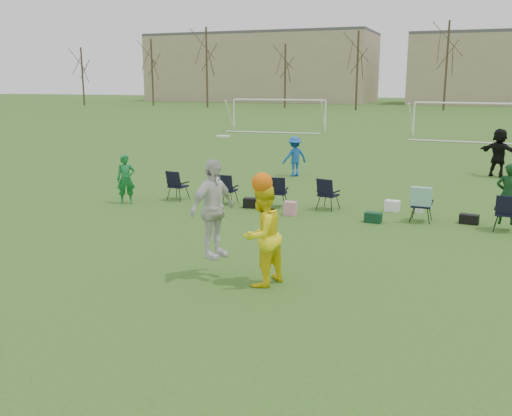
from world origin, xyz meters
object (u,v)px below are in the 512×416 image
at_px(fielder_black, 499,153).
at_px(center_contest, 241,223).
at_px(fielder_green_near, 126,179).
at_px(fielder_blue, 295,156).
at_px(goal_left, 279,106).
at_px(goal_mid, 471,111).

height_order(fielder_black, center_contest, center_contest).
relative_size(fielder_green_near, fielder_blue, 0.97).
relative_size(center_contest, goal_left, 0.38).
relative_size(fielder_green_near, center_contest, 0.55).
bearing_deg(goal_mid, center_contest, -92.60).
relative_size(fielder_blue, fielder_black, 0.83).
bearing_deg(fielder_green_near, goal_mid, 34.12).
relative_size(fielder_blue, goal_left, 0.22).
relative_size(fielder_blue, goal_mid, 0.22).
height_order(goal_left, goal_mid, same).
relative_size(fielder_green_near, goal_mid, 0.21).
height_order(center_contest, goal_left, center_contest).
distance_m(center_contest, goal_mid, 30.76).
relative_size(center_contest, goal_mid, 0.38).
distance_m(fielder_green_near, center_contest, 8.20).
bearing_deg(fielder_black, fielder_green_near, 72.57).
distance_m(fielder_blue, goal_left, 21.58).
relative_size(fielder_black, goal_mid, 0.27).
distance_m(fielder_black, goal_left, 23.15).
xyz_separation_m(goal_left, goal_mid, (14.00, -2.00, 0.00)).
height_order(fielder_blue, goal_mid, goal_mid).
bearing_deg(fielder_blue, goal_mid, -154.30).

